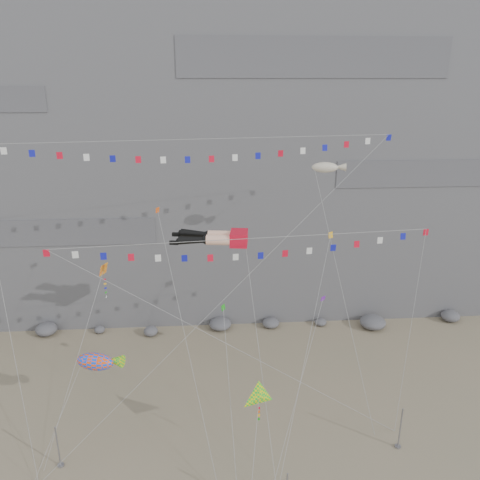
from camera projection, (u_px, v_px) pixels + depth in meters
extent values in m
plane|color=gray|center=(226.00, 430.00, 39.16)|extent=(120.00, 120.00, 0.00)
cube|color=slate|center=(214.00, 103.00, 61.25)|extent=(80.00, 28.00, 50.00)
cylinder|color=gray|center=(58.00, 447.00, 34.98)|extent=(0.12, 0.12, 3.63)
cylinder|color=gray|center=(400.00, 428.00, 36.77)|extent=(0.12, 0.12, 3.71)
cube|color=red|center=(239.00, 238.00, 38.86)|extent=(1.66, 2.12, 1.15)
cylinder|color=#FFBF9F|center=(218.00, 240.00, 38.42)|extent=(2.04, 1.10, 0.85)
sphere|color=black|center=(206.00, 240.00, 38.48)|extent=(0.78, 0.78, 0.78)
cone|color=black|center=(192.00, 240.00, 38.57)|extent=(2.40, 1.01, 0.79)
cube|color=black|center=(174.00, 243.00, 38.74)|extent=(0.79, 0.43, 0.28)
cylinder|color=#FFBF9F|center=(220.00, 235.00, 39.51)|extent=(2.04, 1.10, 0.85)
sphere|color=black|center=(208.00, 235.00, 39.56)|extent=(0.78, 0.78, 0.78)
cone|color=black|center=(195.00, 234.00, 39.60)|extent=(2.42, 1.01, 0.85)
cube|color=black|center=(177.00, 234.00, 39.72)|extent=(0.79, 0.43, 0.28)
cylinder|color=gray|center=(257.00, 360.00, 35.47)|extent=(0.03, 0.03, 19.92)
cylinder|color=gray|center=(124.00, 300.00, 36.23)|extent=(0.03, 0.03, 28.79)
cylinder|color=gray|center=(324.00, 338.00, 37.63)|extent=(0.03, 0.03, 20.43)
cube|color=gray|center=(394.00, 431.00, 39.04)|extent=(0.16, 0.16, 0.10)
cylinder|color=gray|center=(75.00, 367.00, 36.21)|extent=(0.03, 0.03, 15.65)
cube|color=gray|center=(44.00, 471.00, 35.03)|extent=(0.16, 0.16, 0.10)
cylinder|color=gray|center=(66.00, 419.00, 35.35)|extent=(0.03, 0.03, 9.24)
cylinder|color=gray|center=(254.00, 459.00, 32.22)|extent=(0.03, 0.03, 8.22)
cylinder|color=gray|center=(349.00, 296.00, 40.25)|extent=(0.03, 0.03, 23.17)
cube|color=gray|center=(375.00, 435.00, 38.58)|extent=(0.16, 0.16, 0.10)
cylinder|color=gray|center=(186.00, 339.00, 36.44)|extent=(0.03, 0.03, 22.37)
cylinder|color=gray|center=(300.00, 383.00, 37.46)|extent=(0.03, 0.03, 15.63)
cylinder|color=gray|center=(230.00, 400.00, 34.84)|extent=(0.03, 0.03, 14.42)
cylinder|color=gray|center=(306.00, 353.00, 36.80)|extent=(0.03, 0.03, 21.71)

